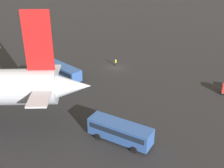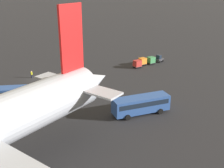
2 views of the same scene
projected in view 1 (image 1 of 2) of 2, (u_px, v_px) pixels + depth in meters
name	position (u px, v px, depth m)	size (l,w,h in m)	color
ground_plane	(116.00, 67.00, 71.45)	(600.00, 600.00, 0.00)	#232326
shuttle_bus_near	(62.00, 70.00, 65.22)	(11.04, 7.86, 3.00)	#2D5199
shuttle_bus_far	(120.00, 131.00, 43.62)	(10.74, 5.49, 3.19)	#2D5199
worker_person	(116.00, 63.00, 72.12)	(0.38, 0.38, 1.74)	#1E1E2D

